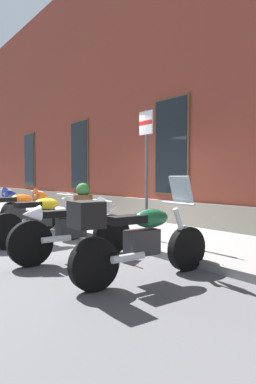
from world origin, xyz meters
name	(u,v)px	position (x,y,z in m)	size (l,w,h in m)	color
ground_plane	(87,239)	(0.00, 0.00, 0.00)	(140.00, 140.00, 0.00)	#4C4C4F
sidewalk	(133,230)	(0.00, 1.27, 0.06)	(33.99, 2.55, 0.12)	slate
brick_pub_facade	(253,86)	(0.00, 6.20, 4.24)	(27.99, 7.42, 8.49)	brown
motorcycle_orange_sport	(20,209)	(-1.55, -0.87, 0.57)	(0.62, 2.01, 1.04)	black
motorcycle_yellow_naked	(42,219)	(-0.04, -0.99, 0.48)	(0.62, 2.10, 0.97)	black
motorcycle_white_sport	(78,225)	(1.46, -1.05, 0.55)	(0.62, 2.09, 0.99)	black
motorcycle_green_touring	(138,238)	(2.94, -1.05, 0.56)	(0.62, 2.11, 1.33)	black
parking_sign	(146,156)	(1.28, 0.55, 1.72)	(0.36, 0.07, 2.48)	#4C4C51
barrel_planter	(83,203)	(-2.26, 1.24, 0.57)	(0.58, 0.58, 1.02)	brown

